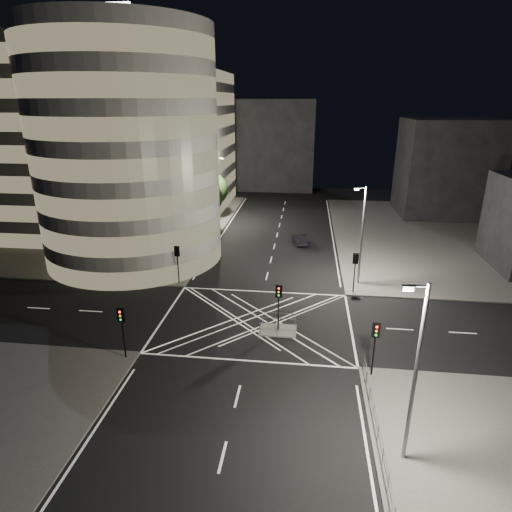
# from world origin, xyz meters

# --- Properties ---
(ground) EXTENTS (120.00, 120.00, 0.00)m
(ground) POSITION_xyz_m (0.00, 0.00, 0.00)
(ground) COLOR black
(ground) RESTS_ON ground
(sidewalk_far_left) EXTENTS (42.00, 42.00, 0.15)m
(sidewalk_far_left) POSITION_xyz_m (-29.00, 27.00, 0.07)
(sidewalk_far_left) COLOR #4C4A47
(sidewalk_far_left) RESTS_ON ground
(sidewalk_far_right) EXTENTS (42.00, 42.00, 0.15)m
(sidewalk_far_right) POSITION_xyz_m (29.00, 27.00, 0.07)
(sidewalk_far_right) COLOR #4C4A47
(sidewalk_far_right) RESTS_ON ground
(central_island) EXTENTS (3.00, 2.00, 0.15)m
(central_island) POSITION_xyz_m (2.00, -1.50, 0.07)
(central_island) COLOR slate
(central_island) RESTS_ON ground
(office_tower_curved) EXTENTS (30.00, 29.00, 27.20)m
(office_tower_curved) POSITION_xyz_m (-20.74, 18.74, 12.65)
(office_tower_curved) COLOR #9A9892
(office_tower_curved) RESTS_ON sidewalk_far_left
(office_block_rear) EXTENTS (24.00, 16.00, 22.00)m
(office_block_rear) POSITION_xyz_m (-22.00, 42.00, 11.15)
(office_block_rear) COLOR #9A9892
(office_block_rear) RESTS_ON sidewalk_far_left
(building_right_far) EXTENTS (14.00, 12.00, 15.00)m
(building_right_far) POSITION_xyz_m (26.00, 40.00, 7.65)
(building_right_far) COLOR black
(building_right_far) RESTS_ON sidewalk_far_right
(building_far_end) EXTENTS (18.00, 8.00, 18.00)m
(building_far_end) POSITION_xyz_m (-4.00, 58.00, 9.00)
(building_far_end) COLOR black
(building_far_end) RESTS_ON ground
(tree_a) EXTENTS (5.05, 5.05, 7.67)m
(tree_a) POSITION_xyz_m (-10.50, 9.00, 4.91)
(tree_a) COLOR black
(tree_a) RESTS_ON sidewalk_far_left
(tree_b) EXTENTS (5.04, 5.04, 7.76)m
(tree_b) POSITION_xyz_m (-10.50, 15.00, 5.00)
(tree_b) COLOR black
(tree_b) RESTS_ON sidewalk_far_left
(tree_c) EXTENTS (4.50, 4.50, 6.74)m
(tree_c) POSITION_xyz_m (-10.50, 21.00, 4.29)
(tree_c) COLOR black
(tree_c) RESTS_ON sidewalk_far_left
(tree_d) EXTENTS (4.84, 4.84, 7.40)m
(tree_d) POSITION_xyz_m (-10.50, 27.00, 4.76)
(tree_d) COLOR black
(tree_d) RESTS_ON sidewalk_far_left
(tree_e) EXTENTS (4.18, 4.18, 6.90)m
(tree_e) POSITION_xyz_m (-10.50, 33.00, 4.63)
(tree_e) COLOR black
(tree_e) RESTS_ON sidewalk_far_left
(traffic_signal_fl) EXTENTS (0.55, 0.22, 4.00)m
(traffic_signal_fl) POSITION_xyz_m (-8.80, 6.80, 2.91)
(traffic_signal_fl) COLOR black
(traffic_signal_fl) RESTS_ON sidewalk_far_left
(traffic_signal_nl) EXTENTS (0.55, 0.22, 4.00)m
(traffic_signal_nl) POSITION_xyz_m (-8.80, -6.80, 2.91)
(traffic_signal_nl) COLOR black
(traffic_signal_nl) RESTS_ON sidewalk_near_left
(traffic_signal_fr) EXTENTS (0.55, 0.22, 4.00)m
(traffic_signal_fr) POSITION_xyz_m (8.80, 6.80, 2.91)
(traffic_signal_fr) COLOR black
(traffic_signal_fr) RESTS_ON sidewalk_far_right
(traffic_signal_nr) EXTENTS (0.55, 0.22, 4.00)m
(traffic_signal_nr) POSITION_xyz_m (8.80, -6.80, 2.91)
(traffic_signal_nr) COLOR black
(traffic_signal_nr) RESTS_ON sidewalk_near_right
(traffic_signal_island) EXTENTS (0.55, 0.22, 4.00)m
(traffic_signal_island) POSITION_xyz_m (2.00, -1.50, 2.91)
(traffic_signal_island) COLOR black
(traffic_signal_island) RESTS_ON central_island
(street_lamp_left_near) EXTENTS (1.25, 0.25, 10.00)m
(street_lamp_left_near) POSITION_xyz_m (-9.44, 12.00, 5.54)
(street_lamp_left_near) COLOR slate
(street_lamp_left_near) RESTS_ON sidewalk_far_left
(street_lamp_left_far) EXTENTS (1.25, 0.25, 10.00)m
(street_lamp_left_far) POSITION_xyz_m (-9.44, 30.00, 5.54)
(street_lamp_left_far) COLOR slate
(street_lamp_left_far) RESTS_ON sidewalk_far_left
(street_lamp_right_far) EXTENTS (1.25, 0.25, 10.00)m
(street_lamp_right_far) POSITION_xyz_m (9.44, 9.00, 5.54)
(street_lamp_right_far) COLOR slate
(street_lamp_right_far) RESTS_ON sidewalk_far_right
(street_lamp_right_near) EXTENTS (1.25, 0.25, 10.00)m
(street_lamp_right_near) POSITION_xyz_m (9.44, -14.00, 5.54)
(street_lamp_right_near) COLOR slate
(street_lamp_right_near) RESTS_ON sidewalk_near_right
(railing_near_right) EXTENTS (0.06, 11.70, 1.10)m
(railing_near_right) POSITION_xyz_m (8.30, -12.15, 0.70)
(railing_near_right) COLOR slate
(railing_near_right) RESTS_ON sidewalk_near_right
(railing_island_south) EXTENTS (2.80, 0.06, 1.10)m
(railing_island_south) POSITION_xyz_m (2.00, -2.40, 0.70)
(railing_island_south) COLOR slate
(railing_island_south) RESTS_ON central_island
(railing_island_north) EXTENTS (2.80, 0.06, 1.10)m
(railing_island_north) POSITION_xyz_m (2.00, -0.60, 0.70)
(railing_island_north) COLOR slate
(railing_island_north) RESTS_ON central_island
(sedan) EXTENTS (2.19, 4.21, 1.32)m
(sedan) POSITION_xyz_m (3.33, 21.35, 0.66)
(sedan) COLOR black
(sedan) RESTS_ON ground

